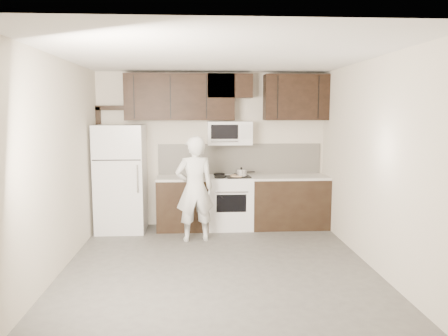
{
  "coord_description": "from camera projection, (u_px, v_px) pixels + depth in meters",
  "views": [
    {
      "loc": [
        -0.26,
        -5.47,
        2.02
      ],
      "look_at": [
        0.13,
        0.9,
        1.19
      ],
      "focal_mm": 35.0,
      "sensor_mm": 36.0,
      "label": 1
    }
  ],
  "objects": [
    {
      "name": "floor",
      "position": [
        218.0,
        267.0,
        5.69
      ],
      "size": [
        4.5,
        4.5,
        0.0
      ],
      "primitive_type": "plane",
      "color": "#4C4A47",
      "rests_on": "ground"
    },
    {
      "name": "back_wall",
      "position": [
        212.0,
        149.0,
        7.75
      ],
      "size": [
        4.0,
        0.0,
        4.0
      ],
      "primitive_type": "plane",
      "rotation": [
        1.57,
        0.0,
        0.0
      ],
      "color": "beige",
      "rests_on": "ground"
    },
    {
      "name": "ceiling",
      "position": [
        218.0,
        56.0,
        5.34
      ],
      "size": [
        4.5,
        4.5,
        0.0
      ],
      "primitive_type": "plane",
      "rotation": [
        3.14,
        0.0,
        0.0
      ],
      "color": "white",
      "rests_on": "back_wall"
    },
    {
      "name": "counter_run",
      "position": [
        247.0,
        202.0,
        7.59
      ],
      "size": [
        2.95,
        0.64,
        0.91
      ],
      "color": "black",
      "rests_on": "floor"
    },
    {
      "name": "stove",
      "position": [
        230.0,
        202.0,
        7.57
      ],
      "size": [
        0.76,
        0.66,
        0.94
      ],
      "color": "white",
      "rests_on": "floor"
    },
    {
      "name": "backsplash",
      "position": [
        240.0,
        159.0,
        7.79
      ],
      "size": [
        2.9,
        0.02,
        0.54
      ],
      "primitive_type": "cube",
      "color": "beige",
      "rests_on": "counter_run"
    },
    {
      "name": "upper_cabinets",
      "position": [
        224.0,
        96.0,
        7.46
      ],
      "size": [
        3.48,
        0.35,
        0.78
      ],
      "color": "black",
      "rests_on": "back_wall"
    },
    {
      "name": "microwave",
      "position": [
        230.0,
        133.0,
        7.53
      ],
      "size": [
        0.76,
        0.42,
        0.4
      ],
      "color": "white",
      "rests_on": "upper_cabinets"
    },
    {
      "name": "refrigerator",
      "position": [
        121.0,
        178.0,
        7.35
      ],
      "size": [
        0.8,
        0.76,
        1.8
      ],
      "color": "white",
      "rests_on": "floor"
    },
    {
      "name": "door_trim",
      "position": [
        102.0,
        156.0,
        7.6
      ],
      "size": [
        0.5,
        0.08,
        2.12
      ],
      "color": "black",
      "rests_on": "floor"
    },
    {
      "name": "saucepan",
      "position": [
        241.0,
        173.0,
        7.37
      ],
      "size": [
        0.33,
        0.19,
        0.18
      ],
      "color": "silver",
      "rests_on": "stove"
    },
    {
      "name": "baking_tray",
      "position": [
        238.0,
        177.0,
        7.4
      ],
      "size": [
        0.43,
        0.34,
        0.02
      ],
      "primitive_type": "cube",
      "rotation": [
        0.0,
        0.0,
        0.11
      ],
      "color": "black",
      "rests_on": "counter_run"
    },
    {
      "name": "pizza",
      "position": [
        238.0,
        176.0,
        7.4
      ],
      "size": [
        0.3,
        0.3,
        0.02
      ],
      "primitive_type": "cylinder",
      "rotation": [
        0.0,
        0.0,
        0.11
      ],
      "color": "tan",
      "rests_on": "baking_tray"
    },
    {
      "name": "person",
      "position": [
        195.0,
        189.0,
        6.79
      ],
      "size": [
        0.66,
        0.49,
        1.65
      ],
      "primitive_type": "imported",
      "rotation": [
        0.0,
        0.0,
        3.31
      ],
      "color": "silver",
      "rests_on": "floor"
    }
  ]
}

